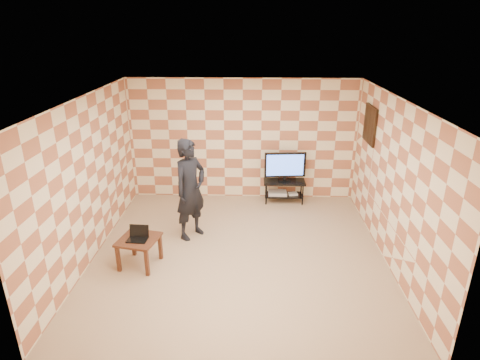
% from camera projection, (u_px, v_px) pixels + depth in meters
% --- Properties ---
extents(floor, '(5.00, 5.00, 0.00)m').
position_uv_depth(floor, '(239.00, 253.00, 7.04)').
color(floor, tan).
rests_on(floor, ground).
extents(wall_back, '(5.00, 0.02, 2.70)m').
position_uv_depth(wall_back, '(243.00, 140.00, 8.86)').
color(wall_back, beige).
rests_on(wall_back, ground).
extents(wall_front, '(5.00, 0.02, 2.70)m').
position_uv_depth(wall_front, '(231.00, 271.00, 4.22)').
color(wall_front, beige).
rests_on(wall_front, ground).
extents(wall_left, '(0.02, 5.00, 2.70)m').
position_uv_depth(wall_left, '(88.00, 180.00, 6.61)').
color(wall_left, beige).
rests_on(wall_left, ground).
extents(wall_right, '(0.02, 5.00, 2.70)m').
position_uv_depth(wall_right, '(393.00, 184.00, 6.47)').
color(wall_right, beige).
rests_on(wall_right, ground).
extents(ceiling, '(5.00, 5.00, 0.02)m').
position_uv_depth(ceiling, '(239.00, 99.00, 6.04)').
color(ceiling, white).
rests_on(ceiling, wall_back).
extents(wall_art, '(0.04, 0.72, 0.72)m').
position_uv_depth(wall_art, '(370.00, 125.00, 7.69)').
color(wall_art, black).
rests_on(wall_art, wall_right).
extents(tv_stand, '(0.91, 0.41, 0.50)m').
position_uv_depth(tv_stand, '(284.00, 187.00, 8.94)').
color(tv_stand, black).
rests_on(tv_stand, floor).
extents(tv, '(0.91, 0.19, 0.66)m').
position_uv_depth(tv, '(285.00, 165.00, 8.75)').
color(tv, black).
rests_on(tv, tv_stand).
extents(dvd_player, '(0.42, 0.30, 0.07)m').
position_uv_depth(dvd_player, '(277.00, 193.00, 9.01)').
color(dvd_player, silver).
rests_on(dvd_player, tv_stand).
extents(game_console, '(0.22, 0.18, 0.05)m').
position_uv_depth(game_console, '(293.00, 194.00, 8.98)').
color(game_console, silver).
rests_on(game_console, tv_stand).
extents(side_table, '(0.72, 0.72, 0.50)m').
position_uv_depth(side_table, '(139.00, 243.00, 6.56)').
color(side_table, '#361B0F').
rests_on(side_table, floor).
extents(laptop, '(0.34, 0.27, 0.21)m').
position_uv_depth(laptop, '(138.00, 236.00, 6.50)').
color(laptop, black).
rests_on(laptop, side_table).
extents(person, '(0.78, 0.82, 1.90)m').
position_uv_depth(person, '(190.00, 189.00, 7.29)').
color(person, black).
rests_on(person, floor).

